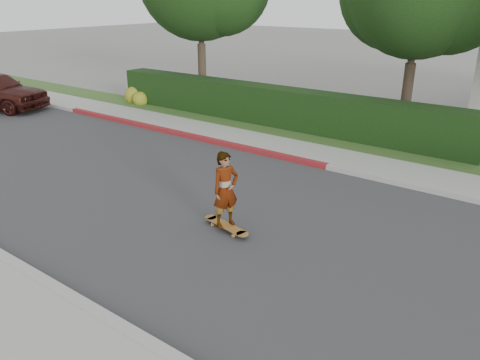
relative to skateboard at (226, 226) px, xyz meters
The scene contains 12 objects.
ground 1.16m from the skateboard, 147.74° to the left, with size 120.00×120.00×0.00m, color slate.
road 1.16m from the skateboard, 147.74° to the left, with size 60.00×8.00×0.01m, color #2D2D30.
curb_near 3.62m from the skateboard, 105.72° to the right, with size 60.00×0.20×0.15m, color #9E9E99.
sidewalk_near 4.49m from the skateboard, 102.61° to the right, with size 60.00×1.60×0.12m, color gray.
curb_far 4.82m from the skateboard, 101.73° to the left, with size 60.00×0.20×0.15m, color #9E9E99.
curb_red_section 7.62m from the skateboard, 141.72° to the left, with size 12.00×0.21×0.15m, color maroon.
sidewalk_far 5.70m from the skateboard, 99.89° to the left, with size 60.00×1.60×0.12m, color gray.
planting_strip 7.28m from the skateboard, 97.73° to the left, with size 60.00×1.60×0.10m, color #2D4C1E.
hedge 8.80m from the skateboard, 116.98° to the left, with size 15.00×1.00×1.50m, color black.
flowering_shrub 13.22m from the skateboard, 146.20° to the left, with size 1.40×1.00×0.90m.
skateboard is the anchor object (origin of this frame).
skateboarder 0.83m from the skateboard, ahead, with size 0.59×0.39×1.63m, color white.
Camera 1 is at (6.50, -7.58, 4.67)m, focal length 35.00 mm.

